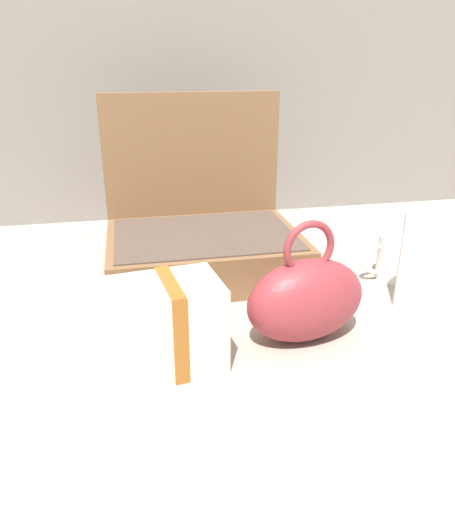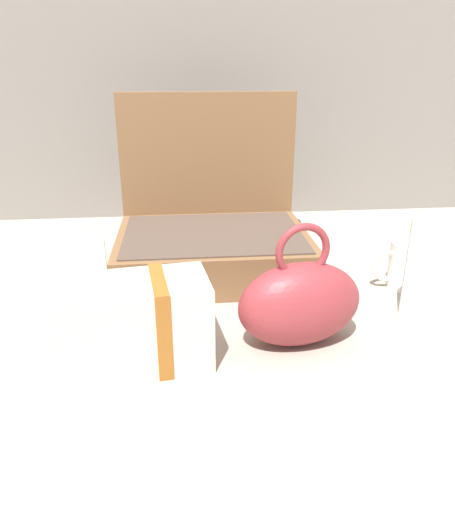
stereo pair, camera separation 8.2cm
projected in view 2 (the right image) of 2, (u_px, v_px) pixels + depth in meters
name	position (u px, v px, depth m)	size (l,w,h in m)	color
ground_plane	(234.00, 303.00, 0.88)	(6.00, 6.00, 0.00)	#9E9384
open_suitcase	(212.00, 231.00, 1.02)	(0.38, 0.31, 0.35)	brown
teal_pouch_handbag	(300.00, 302.00, 0.73)	(0.21, 0.13, 0.19)	maroon
cream_toiletry_bag	(137.00, 323.00, 0.69)	(0.22, 0.13, 0.13)	beige
coffee_mug	(409.00, 265.00, 0.93)	(0.12, 0.08, 0.09)	white
info_card_left	(74.00, 271.00, 0.87)	(0.12, 0.01, 0.11)	white
poster_card_right	(430.00, 270.00, 0.80)	(0.08, 0.01, 0.17)	white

